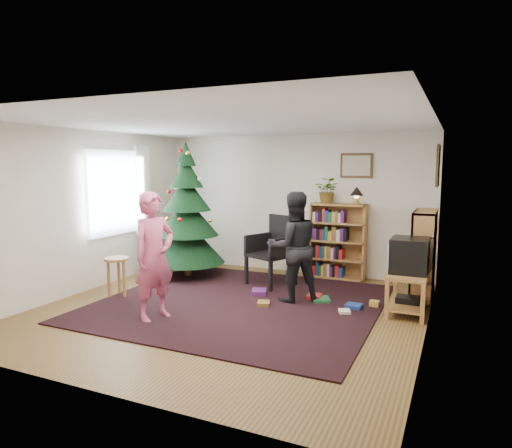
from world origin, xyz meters
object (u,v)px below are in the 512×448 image
at_px(crt_tv, 409,255).
at_px(person_by_chair, 293,247).
at_px(christmas_tree, 187,221).
at_px(person_standing, 154,256).
at_px(picture_back, 356,166).
at_px(bookshelf_back, 338,240).
at_px(bookshelf_right, 424,253).
at_px(picture_right, 438,166).
at_px(stool, 117,267).
at_px(tv_stand, 408,289).
at_px(potted_plant, 328,190).
at_px(armchair, 274,247).
at_px(table_lamp, 357,192).

bearing_deg(crt_tv, person_by_chair, -174.36).
xyz_separation_m(crt_tv, person_by_chair, (-1.57, -0.15, 0.02)).
height_order(christmas_tree, person_standing, christmas_tree).
distance_m(picture_back, bookshelf_back, 1.32).
distance_m(person_standing, person_by_chair, 1.97).
xyz_separation_m(bookshelf_back, bookshelf_right, (1.45, -0.64, 0.00)).
relative_size(picture_back, picture_right, 0.92).
xyz_separation_m(picture_back, stool, (-2.97, -2.62, -1.49)).
bearing_deg(stool, crt_tv, 14.20).
relative_size(bookshelf_back, stool, 2.18).
bearing_deg(picture_back, crt_tv, -56.31).
distance_m(bookshelf_right, tv_stand, 0.90).
height_order(bookshelf_right, crt_tv, bookshelf_right).
bearing_deg(bookshelf_right, crt_tv, 171.51).
distance_m(bookshelf_right, potted_plant, 1.96).
relative_size(picture_back, crt_tv, 1.06).
bearing_deg(armchair, stool, -114.95).
bearing_deg(potted_plant, table_lamp, 0.00).
relative_size(picture_right, person_by_chair, 0.38).
bearing_deg(bookshelf_back, person_by_chair, -98.56).
height_order(armchair, table_lamp, table_lamp).
bearing_deg(picture_back, person_by_chair, -105.91).
bearing_deg(picture_right, person_standing, -142.05).
bearing_deg(stool, bookshelf_back, 42.53).
relative_size(tv_stand, potted_plant, 1.98).
bearing_deg(stool, person_by_chair, 19.34).
xyz_separation_m(picture_right, armchair, (-2.44, -0.24, -1.33)).
relative_size(bookshelf_right, stool, 2.18).
bearing_deg(crt_tv, tv_stand, 0.00).
bearing_deg(potted_plant, crt_tv, -43.90).
relative_size(bookshelf_right, potted_plant, 2.92).
relative_size(christmas_tree, bookshelf_back, 1.81).
bearing_deg(christmas_tree, bookshelf_right, 4.79).
xyz_separation_m(bookshelf_back, person_by_chair, (-0.24, -1.62, 0.13)).
xyz_separation_m(person_by_chair, potted_plant, (0.04, 1.62, 0.73)).
height_order(stool, potted_plant, potted_plant).
distance_m(bookshelf_back, tv_stand, 2.01).
xyz_separation_m(picture_back, armchair, (-1.12, -0.97, -1.33)).
bearing_deg(tv_stand, armchair, 163.86).
height_order(person_standing, person_by_chair, person_standing).
bearing_deg(table_lamp, bookshelf_right, -29.28).
xyz_separation_m(picture_right, stool, (-4.29, -1.90, -1.49)).
relative_size(armchair, potted_plant, 2.55).
relative_size(tv_stand, table_lamp, 2.96).
relative_size(christmas_tree, person_by_chair, 1.48).
bearing_deg(bookshelf_back, armchair, -136.03).
height_order(picture_right, person_by_chair, picture_right).
xyz_separation_m(picture_back, person_standing, (-1.85, -3.20, -1.13)).
xyz_separation_m(tv_stand, armchair, (-2.19, 0.63, 0.30)).
bearing_deg(potted_plant, bookshelf_back, 0.00).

